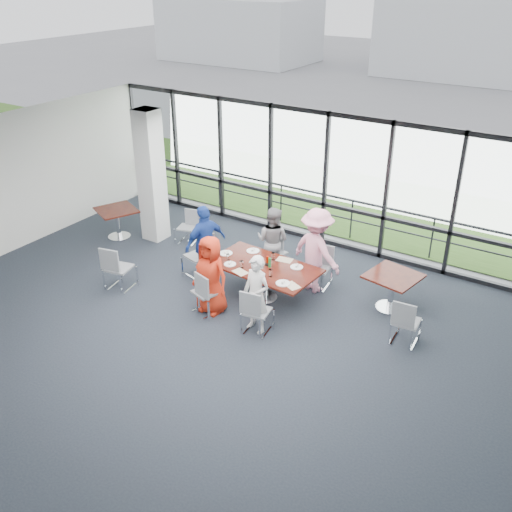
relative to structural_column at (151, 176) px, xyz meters
The scene contains 39 objects.
floor 4.96m from the structural_column, 39.81° to the right, with size 12.00×10.00×0.02m, color #1F232D.
ceiling 4.95m from the structural_column, 39.81° to the right, with size 12.00×10.00×0.04m, color silver.
curtain_wall_back 4.12m from the structural_column, 29.05° to the left, with size 12.00×0.10×3.20m, color white.
structural_column is the anchor object (origin of this frame).
apron 8.04m from the structural_column, 62.78° to the left, with size 80.00×70.00×0.02m, color gray.
grass_strip 6.36m from the structural_column, 54.25° to the left, with size 80.00×5.00×0.01m, color #2F5219.
hangar_aux 28.85m from the structural_column, 119.94° to the left, with size 10.00×6.00×4.00m, color silver.
guard_rail 4.57m from the structural_column, 35.84° to the left, with size 0.06×0.06×12.00m, color #2D2D33.
main_table 4.05m from the structural_column, 14.97° to the right, with size 2.24×1.34×0.75m.
side_table_left 1.34m from the structural_column, 148.04° to the right, with size 1.18×1.18×0.75m.
side_table_right 6.19m from the structural_column, ahead, with size 1.09×1.09×0.75m.
diner_near_left 3.82m from the structural_column, 31.62° to the right, with size 0.78×0.51×1.60m, color red.
diner_near_right 4.81m from the structural_column, 25.60° to the right, with size 0.56×0.41×1.52m, color silver.
diner_far_left 3.47m from the structural_column, ahead, with size 0.75×0.46×1.54m, color gray.
diner_far_right 4.56m from the structural_column, ahead, with size 1.17×0.60×1.81m, color pink.
diner_end 2.63m from the structural_column, 23.04° to the right, with size 1.00×0.54×1.70m, color #1D3E9B.
chair_main_nl 3.92m from the structural_column, 33.44° to the right, with size 0.44×0.44×0.90m, color gray, non-canonical shape.
chair_main_nr 4.94m from the structural_column, 25.82° to the right, with size 0.44×0.44×0.89m, color gray, non-canonical shape.
chair_main_fl 3.57m from the structural_column, ahead, with size 0.42×0.42×0.86m, color gray, non-canonical shape.
chair_main_fr 4.66m from the structural_column, ahead, with size 0.43×0.43×0.88m, color gray, non-canonical shape.
chair_main_end 2.57m from the structural_column, 25.04° to the right, with size 0.47×0.47×0.96m, color gray, non-canonical shape.
chair_spare_la 2.75m from the structural_column, 65.45° to the right, with size 0.46×0.46×0.95m, color gray, non-canonical shape.
chair_spare_lb 1.47m from the structural_column, 11.83° to the left, with size 0.40×0.40×0.81m, color gray, non-canonical shape.
chair_spare_r 6.91m from the structural_column, ahead, with size 0.44×0.44×0.89m, color gray, non-canonical shape.
plate_nl 3.56m from the structural_column, 22.73° to the right, with size 0.24×0.24×0.01m, color white.
plate_nr 4.77m from the structural_column, 17.68° to the right, with size 0.27×0.27×0.01m, color white.
plate_fl 3.42m from the structural_column, 10.35° to the right, with size 0.27×0.27×0.01m, color white.
plate_fr 4.51m from the structural_column, ahead, with size 0.26×0.26×0.01m, color white.
plate_end 3.13m from the structural_column, 19.15° to the right, with size 0.28×0.28×0.01m, color white.
tumbler_a 3.78m from the structural_column, 20.80° to the right, with size 0.07×0.07×0.14m, color white.
tumbler_b 4.40m from the structural_column, 17.63° to the right, with size 0.07×0.07×0.14m, color white.
tumbler_c 3.95m from the structural_column, 10.32° to the right, with size 0.08×0.08×0.15m, color white.
tumbler_d 3.36m from the structural_column, 21.39° to the right, with size 0.06×0.06×0.13m, color white.
menu_a 3.93m from the structural_column, 22.77° to the right, with size 0.30×0.21×0.00m, color silver.
menu_b 4.94m from the structural_column, 16.77° to the right, with size 0.30×0.21×0.00m, color silver.
menu_c 4.14m from the structural_column, ahead, with size 0.32×0.22×0.00m, color silver.
condiment_caddy 4.06m from the structural_column, 14.04° to the right, with size 0.10×0.07×0.04m, color black.
ketchup_bottle 4.01m from the structural_column, 13.63° to the right, with size 0.06×0.06×0.18m, color #921100.
green_bottle 4.11m from the structural_column, 14.31° to the right, with size 0.05×0.05×0.20m, color #1D7831.
Camera 1 is at (5.44, -6.52, 6.14)m, focal length 40.00 mm.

